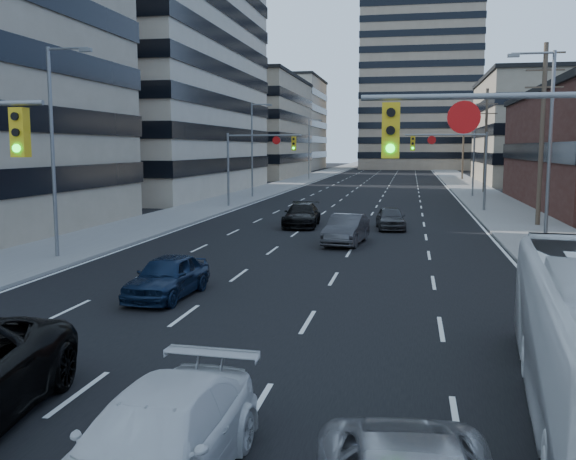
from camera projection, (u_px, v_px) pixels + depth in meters
The scene contains 25 objects.
road_surface at pixel (389, 171), 133.06m from camera, with size 18.00×300.00×0.02m, color black.
sidewalk_left at pixel (334, 171), 135.20m from camera, with size 5.00×300.00×0.15m, color slate.
sidewalk_right at pixel (446, 171), 130.91m from camera, with size 5.00×300.00×0.15m, color slate.
office_left_mid at pixel (112, 61), 68.12m from camera, with size 26.00×34.00×28.00m, color #ADA089.
office_left_far at pixel (239, 129), 107.29m from camera, with size 20.00×30.00×16.00m, color gray.
office_right_far at pixel (566, 132), 86.60m from camera, with size 22.00×28.00×14.00m, color gray.
apartment_tower at pixel (421, 42), 147.74m from camera, with size 26.00×26.00×58.00m, color gray.
bg_block_left at pixel (268, 125), 146.75m from camera, with size 24.00×24.00×20.00m, color #ADA089.
bg_block_right at pixel (553, 142), 126.33m from camera, with size 22.00×22.00×12.00m, color gray.
signal_near_right at pixel (567, 173), 12.27m from camera, with size 6.59×0.33×6.00m.
signal_far_left at pixel (256, 154), 51.14m from camera, with size 6.09×0.33×6.00m.
signal_far_right at pixel (454, 155), 48.27m from camera, with size 6.09×0.33×6.00m.
utility_pole_block at pixel (542, 132), 38.48m from camera, with size 2.20×0.28×11.00m.
utility_pole_midblock at pixel (486, 139), 67.70m from camera, with size 2.20×0.28×11.00m.
utility_pole_distant at pixel (463, 141), 96.93m from camera, with size 2.20×0.28×11.00m.
streetlight_left_near at pixel (56, 142), 27.19m from camera, with size 2.03×0.22×9.00m.
streetlight_left_mid at pixel (254, 145), 61.28m from camera, with size 2.03×0.22×9.00m.
streetlight_left_far at pixel (310, 146), 95.38m from camera, with size 2.03×0.22×9.00m.
streetlight_right_near at pixel (546, 142), 28.20m from camera, with size 2.03×0.22×9.00m.
streetlight_right_far at pixel (472, 145), 62.30m from camera, with size 2.03×0.22×9.00m.
white_van at pixel (155, 444), 8.94m from camera, with size 1.97×4.86×1.41m, color silver.
sedan_blue at pixel (168, 276), 20.65m from camera, with size 1.64×4.08×1.39m, color #0D1B34.
sedan_grey_center at pixel (346, 230), 32.08m from camera, with size 1.58×4.54×1.50m, color #373739.
sedan_black_far at pixel (302, 215), 39.27m from camera, with size 2.01×4.96×1.44m, color black.
sedan_grey_right at pixel (391, 218), 38.03m from camera, with size 1.61×3.99×1.36m, color #353638.
Camera 1 is at (4.51, -5.10, 4.81)m, focal length 40.00 mm.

